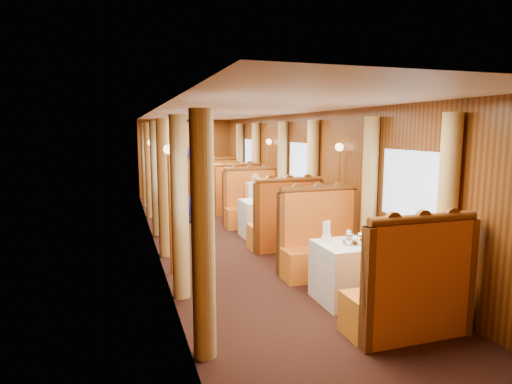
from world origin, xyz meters
name	(u,v)px	position (x,y,z in m)	size (l,w,h in m)	color
floor	(232,239)	(0.00, 0.00, 0.00)	(3.00, 12.00, 0.01)	black
ceiling	(231,112)	(0.00, 0.00, 2.50)	(3.00, 12.00, 0.01)	silver
wall_far	(186,158)	(0.00, 6.00, 1.25)	(3.00, 2.50, 0.01)	brown
wall_near	(466,273)	(0.00, -6.00, 1.25)	(3.00, 2.50, 0.01)	brown
wall_left	(153,179)	(-1.50, 0.00, 1.25)	(12.00, 2.50, 0.01)	brown
wall_right	(301,174)	(1.50, 0.00, 1.25)	(12.00, 2.50, 0.01)	brown
doorway_far	(186,166)	(0.00, 5.97, 1.00)	(0.80, 0.04, 2.00)	brown
table_near	(358,271)	(0.75, -3.50, 0.38)	(1.05, 0.72, 0.75)	white
banquette_near_fwd	(409,297)	(0.75, -4.51, 0.42)	(1.30, 0.55, 1.34)	#BC4014
banquette_near_aft	(322,247)	(0.75, -2.49, 0.42)	(1.30, 0.55, 1.34)	#BC4014
table_mid	(267,218)	(0.75, 0.00, 0.38)	(1.05, 0.72, 0.75)	white
banquette_mid_fwd	(286,226)	(0.75, -1.01, 0.42)	(1.30, 0.55, 1.34)	#BC4014
banquette_mid_aft	(252,207)	(0.75, 1.01, 0.42)	(1.30, 0.55, 1.34)	#BC4014
table_far	(226,194)	(0.75, 3.50, 0.38)	(1.05, 0.72, 0.75)	white
banquette_far_fwd	(236,198)	(0.75, 2.49, 0.42)	(1.30, 0.55, 1.34)	#BC4014
banquette_far_aft	(218,188)	(0.75, 4.51, 0.42)	(1.30, 0.55, 1.34)	#BC4014
tea_tray	(357,244)	(0.69, -3.55, 0.76)	(0.34, 0.26, 0.01)	silver
teapot_left	(349,240)	(0.56, -3.58, 0.81)	(0.16, 0.12, 0.13)	silver
teapot_right	(361,241)	(0.70, -3.63, 0.81)	(0.16, 0.12, 0.13)	silver
teapot_back	(349,237)	(0.66, -3.40, 0.81)	(0.14, 0.11, 0.11)	silver
fruit_plate	(388,242)	(1.07, -3.65, 0.77)	(0.23, 0.23, 0.05)	white
cup_inboard	(324,234)	(0.34, -3.35, 0.86)	(0.08, 0.08, 0.26)	white
cup_outboard	(328,233)	(0.42, -3.30, 0.86)	(0.08, 0.08, 0.26)	white
rose_vase_mid	(267,191)	(0.75, 0.00, 0.93)	(0.06, 0.06, 0.36)	silver
rose_vase_far	(227,174)	(0.78, 3.54, 0.93)	(0.06, 0.06, 0.36)	silver
window_left_near	(179,196)	(-1.49, -3.50, 1.45)	(1.20, 0.90, 0.01)	#90ADD4
curtain_left_near_a	(203,237)	(-1.38, -4.28, 1.18)	(0.22, 0.22, 2.35)	tan
curtain_left_near_b	(180,208)	(-1.38, -2.72, 1.18)	(0.22, 0.22, 2.35)	tan
window_right_near	(411,185)	(1.49, -3.50, 1.45)	(1.20, 0.90, 0.01)	#90ADD4
curtain_right_near_a	(447,219)	(1.38, -4.28, 1.18)	(0.22, 0.22, 2.35)	tan
curtain_right_near_b	(369,198)	(1.38, -2.72, 1.18)	(0.22, 0.22, 2.35)	tan
window_left_mid	(154,169)	(-1.49, 0.00, 1.45)	(1.20, 0.90, 0.01)	#90ADD4
curtain_left_mid_a	(164,189)	(-1.38, -0.78, 1.18)	(0.22, 0.22, 2.35)	tan
curtain_left_mid_b	(156,179)	(-1.38, 0.78, 1.18)	(0.22, 0.22, 2.35)	tan
window_right_mid	(301,165)	(1.49, 0.00, 1.45)	(1.20, 0.90, 0.01)	#90ADD4
curtain_right_mid_a	(312,183)	(1.38, -0.78, 1.18)	(0.22, 0.22, 2.35)	tan
curtain_right_mid_b	(282,175)	(1.38, 0.78, 1.18)	(0.22, 0.22, 2.35)	tan
window_left_far	(143,157)	(-1.49, 3.50, 1.45)	(1.20, 0.90, 0.01)	#90ADD4
curtain_left_far_a	(150,170)	(-1.38, 2.72, 1.18)	(0.22, 0.22, 2.35)	tan
curtain_left_far_b	(146,166)	(-1.38, 4.28, 1.18)	(0.22, 0.22, 2.35)	tan
window_right_far	(251,155)	(1.49, 3.50, 1.45)	(1.20, 0.90, 0.01)	#90ADD4
curtain_right_far_a	(256,167)	(1.38, 2.72, 1.18)	(0.22, 0.22, 2.35)	tan
curtain_right_far_b	(240,163)	(1.38, 4.28, 1.18)	(0.22, 0.22, 2.35)	tan
sconce_left_fore	(169,183)	(-1.40, -1.75, 1.38)	(0.14, 0.14, 1.95)	#BF8C3F
sconce_right_fore	(339,177)	(1.40, -1.75, 1.38)	(0.14, 0.14, 1.95)	#BF8C3F
sconce_left_aft	(151,165)	(-1.40, 1.75, 1.38)	(0.14, 0.14, 1.95)	#BF8C3F
sconce_right_aft	(269,162)	(1.40, 1.75, 1.38)	(0.14, 0.14, 1.95)	#BF8C3F
steward	(181,193)	(-0.94, 0.34, 0.93)	(0.68, 0.45, 1.86)	navy
passenger	(256,195)	(0.75, 0.76, 0.74)	(0.40, 0.44, 0.76)	beige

